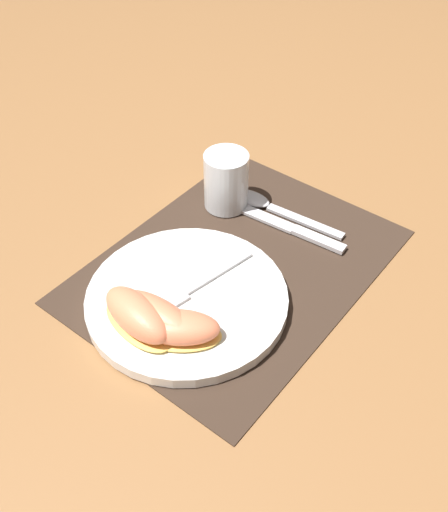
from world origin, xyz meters
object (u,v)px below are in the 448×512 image
(plate, at_px, (187,299))
(fork, at_px, (189,289))
(citrus_wedge_0, at_px, (137,316))
(juice_glass, at_px, (226,184))
(knife, at_px, (285,226))
(citrus_wedge_1, at_px, (159,318))
(spoon, at_px, (265,204))
(citrus_wedge_2, at_px, (179,329))

(plate, relative_size, fork, 1.43)
(plate, height_order, citrus_wedge_0, citrus_wedge_0)
(juice_glass, bearing_deg, knife, -84.04)
(plate, distance_m, citrus_wedge_0, 0.08)
(citrus_wedge_1, bearing_deg, knife, -1.32)
(spoon, bearing_deg, fork, -171.22)
(juice_glass, bearing_deg, citrus_wedge_2, -153.57)
(plate, distance_m, fork, 0.01)
(spoon, bearing_deg, knife, -112.56)
(plate, bearing_deg, citrus_wedge_1, -171.50)
(citrus_wedge_0, bearing_deg, juice_glass, 15.61)
(citrus_wedge_0, bearing_deg, citrus_wedge_1, -53.16)
(plate, xyz_separation_m, knife, (0.21, -0.02, -0.01))
(juice_glass, height_order, citrus_wedge_2, juice_glass)
(juice_glass, bearing_deg, plate, -155.71)
(knife, bearing_deg, spoon, 67.44)
(juice_glass, xyz_separation_m, fork, (-0.19, -0.09, -0.02))
(knife, relative_size, citrus_wedge_1, 1.71)
(fork, distance_m, citrus_wedge_2, 0.08)
(fork, distance_m, citrus_wedge_1, 0.07)
(plate, relative_size, juice_glass, 2.93)
(plate, height_order, spoon, plate)
(juice_glass, distance_m, knife, 0.11)
(juice_glass, bearing_deg, citrus_wedge_1, -159.18)
(fork, xyz_separation_m, citrus_wedge_0, (-0.08, 0.01, 0.02))
(knife, distance_m, citrus_wedge_1, 0.27)
(juice_glass, relative_size, citrus_wedge_1, 0.74)
(spoon, xyz_separation_m, citrus_wedge_1, (-0.29, -0.05, 0.03))
(spoon, bearing_deg, juice_glass, 122.29)
(juice_glass, xyz_separation_m, citrus_wedge_2, (-0.25, -0.13, -0.01))
(citrus_wedge_0, distance_m, citrus_wedge_1, 0.03)
(citrus_wedge_1, bearing_deg, fork, 9.96)
(fork, bearing_deg, spoon, 8.78)
(knife, height_order, fork, fork)
(plate, relative_size, citrus_wedge_1, 2.18)
(juice_glass, relative_size, knife, 0.43)
(spoon, height_order, fork, fork)
(citrus_wedge_2, bearing_deg, knife, 4.82)
(juice_glass, bearing_deg, spoon, -57.71)
(citrus_wedge_0, height_order, citrus_wedge_2, citrus_wedge_0)
(juice_glass, distance_m, citrus_wedge_2, 0.28)
(citrus_wedge_2, bearing_deg, spoon, 14.60)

